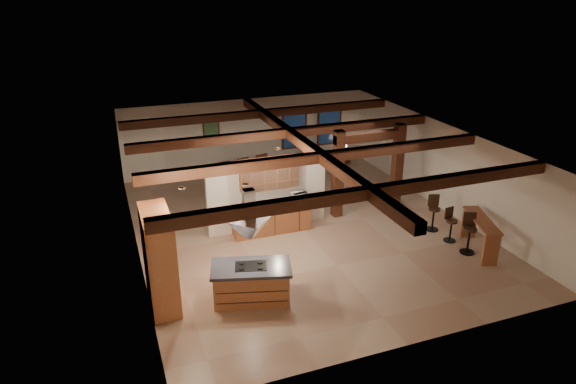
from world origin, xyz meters
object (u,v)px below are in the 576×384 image
at_px(dining_table, 251,189).
at_px(sofa, 319,156).
at_px(bar_counter, 480,230).
at_px(kitchen_island, 251,283).

distance_m(dining_table, sofa, 4.51).
distance_m(sofa, bar_counter, 8.70).
bearing_deg(dining_table, kitchen_island, -96.09).
distance_m(kitchen_island, sofa, 10.35).
bearing_deg(sofa, bar_counter, 99.31).
xyz_separation_m(sofa, bar_counter, (1.21, -8.61, 0.36)).
relative_size(kitchen_island, dining_table, 1.20).
xyz_separation_m(dining_table, sofa, (3.76, 2.49, -0.00)).
bearing_deg(dining_table, bar_counter, -40.44).
xyz_separation_m(dining_table, bar_counter, (4.97, -6.12, 0.36)).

